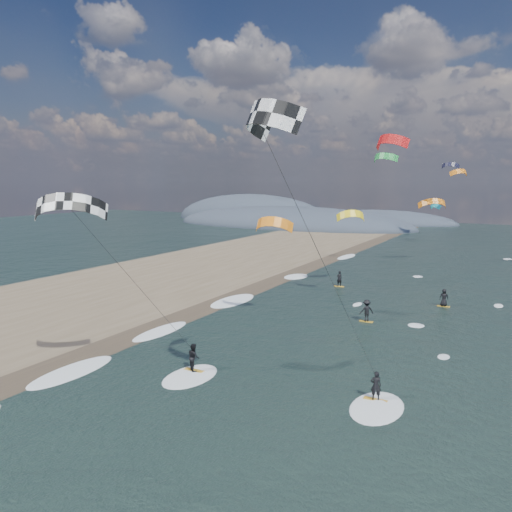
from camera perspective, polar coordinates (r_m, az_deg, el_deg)
The scene contains 8 objects.
ground at distance 22.34m, azimuth -13.77°, elevation -22.60°, with size 260.00×260.00×0.00m, color black.
wet_sand_strip at distance 36.57m, azimuth -17.12°, elevation -10.04°, with size 3.00×240.00×0.00m, color #382D23.
coastal_hills at distance 135.34m, azimuth 3.32°, elevation 3.81°, with size 80.00×41.00×15.00m.
kitesurfer_near_a at distance 22.11m, azimuth 3.30°, elevation 8.04°, with size 7.59×9.24×15.30m.
kitesurfer_near_b at distance 27.81m, azimuth -16.50°, elevation -0.41°, with size 7.08×9.00×11.67m.
far_kitesurfers at distance 45.86m, azimuth 14.17°, elevation -4.96°, with size 12.44×12.91×1.85m.
bg_kite_field at distance 70.00m, azimuth 17.40°, elevation 8.11°, with size 10.24×69.72×9.13m.
shoreline_surf at distance 39.08m, azimuth -10.83°, elevation -8.59°, with size 2.40×79.40×0.11m.
Camera 1 is at (13.22, -13.84, 11.52)m, focal length 35.00 mm.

